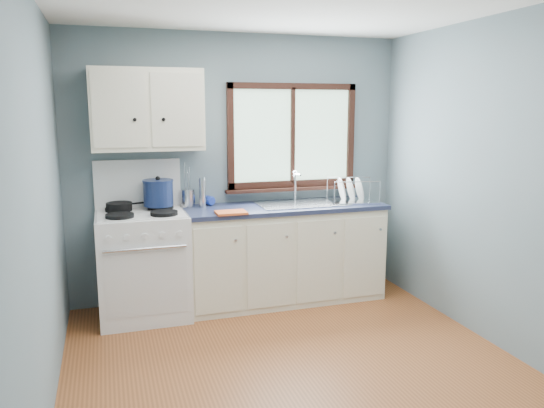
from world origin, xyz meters
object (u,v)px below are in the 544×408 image
object	(u,v)px
stockpot	(158,193)
utensil_crock	(188,198)
gas_range	(143,262)
base_cabinets	(284,258)
sink	(302,210)
thermos	(202,193)
skillet	(119,205)
dish_rack	(352,195)

from	to	relation	value
stockpot	utensil_crock	xyz separation A→B (m)	(0.27, 0.09, -0.07)
gas_range	base_cabinets	xyz separation A→B (m)	(1.31, 0.02, -0.08)
stockpot	sink	bearing A→B (deg)	-4.70
base_cabinets	stockpot	size ratio (longest dim) A/B	6.77
gas_range	stockpot	distance (m)	0.62
gas_range	sink	bearing A→B (deg)	0.71
base_cabinets	stockpot	bearing A→B (deg)	174.59
base_cabinets	thermos	xyz separation A→B (m)	(-0.75, 0.13, 0.65)
base_cabinets	skillet	size ratio (longest dim) A/B	5.22
base_cabinets	thermos	bearing A→B (deg)	170.45
thermos	utensil_crock	bearing A→B (deg)	150.71
sink	base_cabinets	bearing A→B (deg)	179.87
sink	skillet	xyz separation A→B (m)	(-1.66, 0.11, 0.12)
base_cabinets	thermos	size ratio (longest dim) A/B	6.86
dish_rack	gas_range	bearing A→B (deg)	-168.95
stockpot	utensil_crock	world-z (taller)	utensil_crock
skillet	thermos	distance (m)	0.74
base_cabinets	skillet	distance (m)	1.59
stockpot	gas_range	bearing A→B (deg)	-142.26
stockpot	thermos	world-z (taller)	stockpot
skillet	utensil_crock	bearing A→B (deg)	-10.60
utensil_crock	thermos	bearing A→B (deg)	-29.29
base_cabinets	skillet	bearing A→B (deg)	175.64
stockpot	dish_rack	xyz separation A→B (m)	(1.82, -0.14, -0.10)
sink	stockpot	world-z (taller)	stockpot
skillet	dish_rack	distance (m)	2.16
base_cabinets	sink	distance (m)	0.48
utensil_crock	base_cabinets	bearing A→B (deg)	-12.59
gas_range	base_cabinets	world-z (taller)	gas_range
base_cabinets	thermos	distance (m)	0.99
sink	thermos	xyz separation A→B (m)	(-0.93, 0.13, 0.20)
base_cabinets	stockpot	world-z (taller)	stockpot
stockpot	skillet	bearing A→B (deg)	179.24
utensil_crock	dish_rack	xyz separation A→B (m)	(1.55, -0.22, -0.02)
gas_range	thermos	distance (m)	0.81
skillet	utensil_crock	world-z (taller)	utensil_crock
base_cabinets	utensil_crock	bearing A→B (deg)	167.41
skillet	dish_rack	bearing A→B (deg)	-21.93
gas_range	skillet	distance (m)	0.53
stockpot	base_cabinets	bearing A→B (deg)	-5.41
utensil_crock	sink	bearing A→B (deg)	-10.50
base_cabinets	dish_rack	bearing A→B (deg)	-2.42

